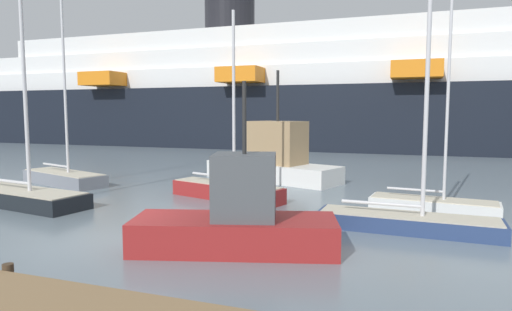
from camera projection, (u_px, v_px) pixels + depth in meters
The scene contains 9 objects.
ground_plane at pixel (125, 241), 13.94m from camera, with size 600.00×600.00×0.00m, color slate.
sailboat_0 at pixel (227, 189), 20.73m from camera, with size 5.98×3.02×8.56m.
sailboat_1 at pixel (407, 218), 15.14m from camera, with size 6.09×1.78×9.13m.
sailboat_2 at pixel (64, 175), 25.03m from camera, with size 6.24×3.52×10.94m.
sailboat_3 at pixel (22, 193), 19.36m from camera, with size 6.82×2.97×11.48m.
sailboat_4 at pixel (433, 202), 18.01m from camera, with size 5.05×1.94×9.32m.
fishing_boat_0 at pixel (238, 219), 12.95m from camera, with size 6.27×3.66×4.92m.
fishing_boat_1 at pixel (274, 160), 26.38m from camera, with size 8.78×5.26×6.47m.
cruise_ship at pixel (413, 93), 49.62m from camera, with size 124.42×19.92×19.77m.
Camera 1 is at (8.42, -11.45, 4.04)m, focal length 31.18 mm.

